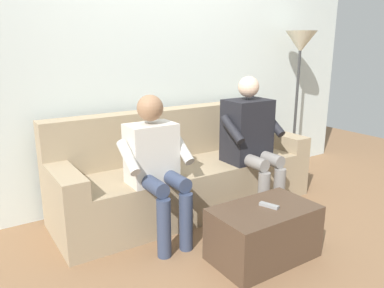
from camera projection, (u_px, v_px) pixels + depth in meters
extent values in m
plane|color=#846042|center=(236.00, 240.00, 2.86)|extent=(8.00, 8.00, 0.00)
cube|color=silver|center=(158.00, 52.00, 3.48)|extent=(5.01, 0.06, 2.74)
cube|color=#9E896B|center=(193.00, 189.00, 3.29)|extent=(1.97, 0.55, 0.43)
cube|color=#9E896B|center=(172.00, 155.00, 3.53)|extent=(2.34, 0.18, 0.88)
cube|color=#9E896B|center=(281.00, 161.00, 3.84)|extent=(0.18, 0.55, 0.58)
cube|color=#9E896B|center=(68.00, 210.00, 2.70)|extent=(0.18, 0.55, 0.58)
cube|color=#4C3828|center=(263.00, 233.00, 2.59)|extent=(0.72, 0.43, 0.37)
cube|color=black|center=(247.00, 131.00, 3.31)|extent=(0.39, 0.29, 0.55)
sphere|color=beige|center=(249.00, 87.00, 3.21)|extent=(0.18, 0.18, 0.18)
cylinder|color=gray|center=(267.00, 158.00, 3.28)|extent=(0.11, 0.34, 0.11)
cylinder|color=gray|center=(251.00, 161.00, 3.18)|extent=(0.11, 0.34, 0.11)
cylinder|color=gray|center=(279.00, 193.00, 3.21)|extent=(0.10, 0.10, 0.43)
cylinder|color=gray|center=(263.00, 197.00, 3.12)|extent=(0.10, 0.10, 0.43)
cylinder|color=black|center=(273.00, 123.00, 3.35)|extent=(0.08, 0.27, 0.22)
cylinder|color=black|center=(232.00, 130.00, 3.11)|extent=(0.08, 0.27, 0.22)
cube|color=beige|center=(151.00, 153.00, 2.80)|extent=(0.36, 0.24, 0.45)
sphere|color=#936B4C|center=(150.00, 108.00, 2.71)|extent=(0.19, 0.19, 0.19)
cylinder|color=#333D56|center=(174.00, 179.00, 2.75)|extent=(0.11, 0.34, 0.11)
cylinder|color=#333D56|center=(152.00, 184.00, 2.66)|extent=(0.11, 0.34, 0.11)
cylinder|color=#333D56|center=(186.00, 222.00, 2.69)|extent=(0.10, 0.10, 0.43)
cylinder|color=#333D56|center=(164.00, 228.00, 2.59)|extent=(0.10, 0.10, 0.43)
cylinder|color=beige|center=(182.00, 148.00, 2.84)|extent=(0.08, 0.27, 0.22)
cylinder|color=beige|center=(128.00, 157.00, 2.61)|extent=(0.08, 0.27, 0.22)
cube|color=gray|center=(269.00, 206.00, 2.55)|extent=(0.08, 0.14, 0.02)
cylinder|color=#2D2D2D|center=(291.00, 171.00, 4.38)|extent=(0.24, 0.24, 0.02)
cylinder|color=#333333|center=(296.00, 111.00, 4.20)|extent=(0.03, 0.03, 1.45)
cone|color=beige|center=(301.00, 42.00, 4.01)|extent=(0.33, 0.33, 0.23)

